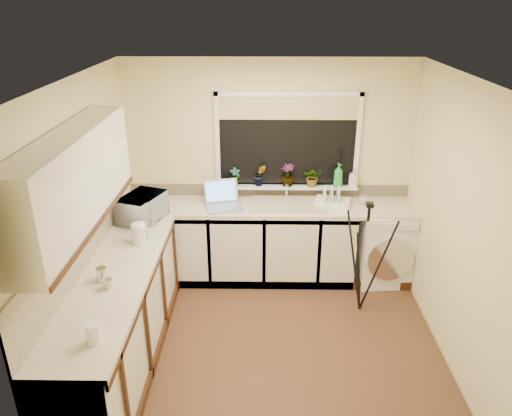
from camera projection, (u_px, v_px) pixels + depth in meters
The scene contains 34 objects.
floor at pixel (269, 341), 4.68m from camera, with size 3.20×3.20×0.00m, color brown.
ceiling at pixel (272, 80), 3.70m from camera, with size 3.20×3.20×0.00m, color white.
wall_back at pixel (269, 169), 5.56m from camera, with size 3.20×3.20×0.00m, color beige.
wall_front at pixel (274, 339), 2.81m from camera, with size 3.20×3.20×0.00m, color beige.
wall_left at pixel (85, 224), 4.21m from camera, with size 3.00×3.00×0.00m, color beige.
wall_right at pixel (458, 227), 4.16m from camera, with size 3.00×3.00×0.00m, color beige.
base_cabinet_back at pixel (240, 243), 5.61m from camera, with size 2.55×0.60×0.86m, color silver.
base_cabinet_left at pixel (120, 322), 4.25m from camera, with size 0.54×2.40×0.86m, color silver.
worktop_back at pixel (269, 207), 5.42m from camera, with size 3.20×0.60×0.04m, color beige.
worktop_left at pixel (114, 278), 4.07m from camera, with size 0.60×2.40×0.04m, color beige.
upper_cabinet at pixel (75, 180), 3.56m from camera, with size 0.28×1.90×0.70m, color silver.
splashback_left at pixel (75, 252), 3.97m from camera, with size 0.02×2.40×0.45m, color beige.
splashback_back at pixel (269, 190), 5.65m from camera, with size 3.20×0.02×0.14m, color beige.
window_glass at pixel (287, 141), 5.41m from camera, with size 1.50×0.02×1.00m, color black.
window_blind at pixel (288, 108), 5.24m from camera, with size 1.50×0.02×0.25m, color tan.
windowsill at pixel (286, 187), 5.57m from camera, with size 1.60×0.14×0.03m, color white.
sink at pixel (287, 204), 5.41m from camera, with size 0.82×0.46×0.03m, color tan.
faucet at pixel (287, 189), 5.53m from camera, with size 0.03×0.03×0.24m, color silver.
washing_machine at pixel (384, 244), 5.57m from camera, with size 0.62×0.59×0.87m, color white.
laptop at pixel (223, 200), 5.38m from camera, with size 0.45×0.45×0.26m.
kettle at pixel (139, 234), 4.55m from camera, with size 0.14×0.14×0.19m, color white.
dish_rack at pixel (332, 203), 5.41m from camera, with size 0.38×0.28×0.06m, color white.
tripod at pixel (364, 258), 4.92m from camera, with size 0.60×0.60×1.21m, color black, non-canonical shape.
glass_jug at pixel (93, 333), 3.26m from camera, with size 0.10×0.10×0.14m, color white.
steel_jar at pixel (102, 274), 3.96m from camera, with size 0.09×0.09×0.12m, color silver.
microwave at pixel (142, 208), 5.00m from camera, with size 0.50×0.34×0.27m, color silver.
plant_a at pixel (235, 177), 5.49m from camera, with size 0.12×0.08×0.22m, color #999999.
plant_b at pixel (260, 175), 5.51m from camera, with size 0.14×0.11×0.25m, color #999999.
plant_c at pixel (288, 175), 5.50m from camera, with size 0.14×0.14×0.26m, color #999999.
plant_d at pixel (313, 177), 5.49m from camera, with size 0.20×0.18×0.22m, color #999999.
soap_bottle_green at pixel (338, 175), 5.48m from camera, with size 0.10×0.10×0.27m, color green.
soap_bottle_clear at pixel (354, 177), 5.51m from camera, with size 0.09×0.10×0.21m, color #999999.
cup_back at pixel (364, 200), 5.45m from camera, with size 0.11×0.11×0.09m, color beige.
cup_left at pixel (107, 284), 3.87m from camera, with size 0.09×0.09×0.08m, color #C2B4A0.
Camera 1 is at (-0.07, -3.78, 3.04)m, focal length 34.35 mm.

